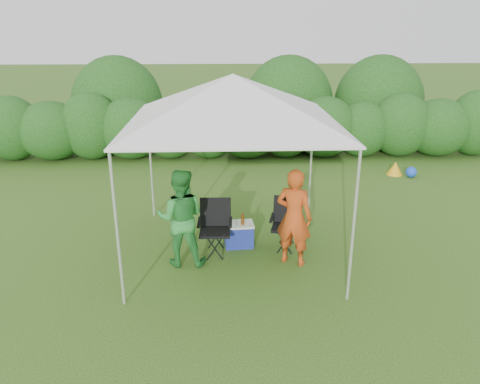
{
  "coord_description": "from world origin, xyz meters",
  "views": [
    {
      "loc": [
        -0.16,
        -6.39,
        3.56
      ],
      "look_at": [
        0.1,
        0.4,
        1.05
      ],
      "focal_mm": 35.0,
      "sensor_mm": 36.0,
      "label": 1
    }
  ],
  "objects_px": {
    "chair_left": "(215,223)",
    "canopy": "(233,99)",
    "cooler": "(239,234)",
    "chair_right": "(287,220)",
    "man": "(294,217)",
    "woman": "(181,218)"
  },
  "relations": [
    {
      "from": "chair_left",
      "to": "canopy",
      "type": "bearing_deg",
      "value": 8.34
    },
    {
      "from": "chair_left",
      "to": "cooler",
      "type": "xyz_separation_m",
      "value": [
        0.39,
        0.19,
        -0.29
      ]
    },
    {
      "from": "canopy",
      "to": "chair_right",
      "type": "relative_size",
      "value": 3.7
    },
    {
      "from": "man",
      "to": "cooler",
      "type": "bearing_deg",
      "value": -10.31
    },
    {
      "from": "chair_left",
      "to": "chair_right",
      "type": "bearing_deg",
      "value": 8.58
    },
    {
      "from": "canopy",
      "to": "man",
      "type": "distance_m",
      "value": 1.98
    },
    {
      "from": "chair_right",
      "to": "chair_left",
      "type": "xyz_separation_m",
      "value": [
        -1.17,
        -0.14,
        0.02
      ]
    },
    {
      "from": "woman",
      "to": "cooler",
      "type": "height_order",
      "value": "woman"
    },
    {
      "from": "cooler",
      "to": "chair_left",
      "type": "bearing_deg",
      "value": -158.87
    },
    {
      "from": "man",
      "to": "chair_right",
      "type": "bearing_deg",
      "value": -61.15
    },
    {
      "from": "canopy",
      "to": "chair_right",
      "type": "distance_m",
      "value": 2.18
    },
    {
      "from": "canopy",
      "to": "man",
      "type": "height_order",
      "value": "canopy"
    },
    {
      "from": "chair_right",
      "to": "chair_left",
      "type": "distance_m",
      "value": 1.18
    },
    {
      "from": "woman",
      "to": "man",
      "type": "bearing_deg",
      "value": -179.24
    },
    {
      "from": "canopy",
      "to": "man",
      "type": "bearing_deg",
      "value": -26.67
    },
    {
      "from": "chair_left",
      "to": "woman",
      "type": "height_order",
      "value": "woman"
    },
    {
      "from": "chair_left",
      "to": "woman",
      "type": "bearing_deg",
      "value": -142.48
    },
    {
      "from": "chair_left",
      "to": "cooler",
      "type": "bearing_deg",
      "value": 27.49
    },
    {
      "from": "chair_left",
      "to": "man",
      "type": "distance_m",
      "value": 1.3
    },
    {
      "from": "chair_left",
      "to": "woman",
      "type": "xyz_separation_m",
      "value": [
        -0.51,
        -0.37,
        0.26
      ]
    },
    {
      "from": "canopy",
      "to": "cooler",
      "type": "height_order",
      "value": "canopy"
    },
    {
      "from": "canopy",
      "to": "woman",
      "type": "xyz_separation_m",
      "value": [
        -0.8,
        -0.4,
        -1.7
      ]
    }
  ]
}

